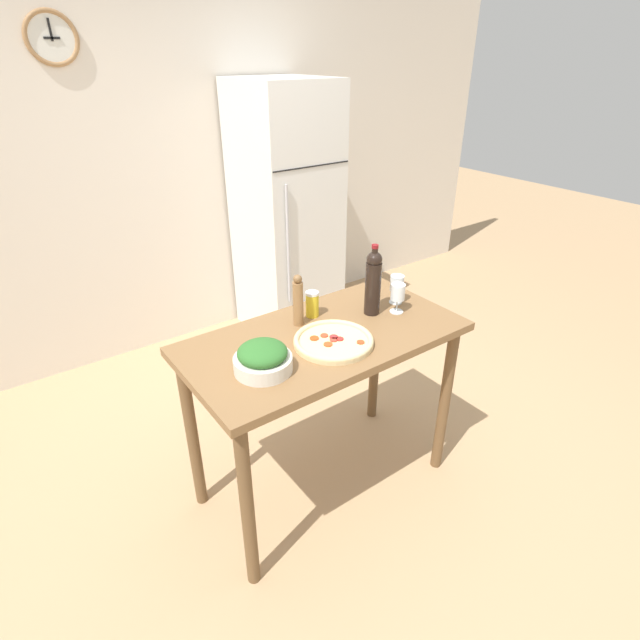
{
  "coord_description": "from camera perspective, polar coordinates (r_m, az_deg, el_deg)",
  "views": [
    {
      "loc": [
        -1.15,
        -1.54,
        2.03
      ],
      "look_at": [
        0.0,
        0.03,
        0.97
      ],
      "focal_mm": 28.0,
      "sensor_mm": 36.0,
      "label": 1
    }
  ],
  "objects": [
    {
      "name": "ground_plane",
      "position": [
        2.8,
        0.42,
        -17.93
      ],
      "size": [
        14.0,
        14.0,
        0.0
      ],
      "primitive_type": "plane",
      "color": "tan"
    },
    {
      "name": "wall_back",
      "position": [
        3.75,
        -18.34,
        15.99
      ],
      "size": [
        6.4,
        0.08,
        2.6
      ],
      "color": "silver",
      "rests_on": "ground_plane"
    },
    {
      "name": "refrigerator",
      "position": [
        3.84,
        -3.89,
        11.88
      ],
      "size": [
        0.62,
        0.71,
        1.87
      ],
      "color": "silver",
      "rests_on": "ground_plane"
    },
    {
      "name": "prep_counter",
      "position": [
        2.3,
        0.48,
        -4.55
      ],
      "size": [
        1.27,
        0.66,
        0.91
      ],
      "color": "brown",
      "rests_on": "ground_plane"
    },
    {
      "name": "wine_bottle",
      "position": [
        2.36,
        6.09,
        4.39
      ],
      "size": [
        0.08,
        0.08,
        0.35
      ],
      "color": "black",
      "rests_on": "prep_counter"
    },
    {
      "name": "wine_glass_near",
      "position": [
        2.41,
        8.89,
        3.0
      ],
      "size": [
        0.07,
        0.07,
        0.15
      ],
      "color": "silver",
      "rests_on": "prep_counter"
    },
    {
      "name": "wine_glass_far",
      "position": [
        2.5,
        8.78,
        4.0
      ],
      "size": [
        0.07,
        0.07,
        0.15
      ],
      "color": "silver",
      "rests_on": "prep_counter"
    },
    {
      "name": "pepper_mill",
      "position": [
        2.26,
        -2.52,
        2.19
      ],
      "size": [
        0.05,
        0.05,
        0.25
      ],
      "color": "olive",
      "rests_on": "prep_counter"
    },
    {
      "name": "salad_bowl",
      "position": [
        1.97,
        -6.56,
        -4.38
      ],
      "size": [
        0.23,
        0.23,
        0.12
      ],
      "color": "silver",
      "rests_on": "prep_counter"
    },
    {
      "name": "homemade_pizza",
      "position": [
        2.16,
        1.56,
        -2.4
      ],
      "size": [
        0.35,
        0.35,
        0.03
      ],
      "color": "#DBC189",
      "rests_on": "prep_counter"
    },
    {
      "name": "salt_canister",
      "position": [
        2.36,
        -0.89,
        1.83
      ],
      "size": [
        0.06,
        0.06,
        0.13
      ],
      "color": "yellow",
      "rests_on": "prep_counter"
    }
  ]
}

